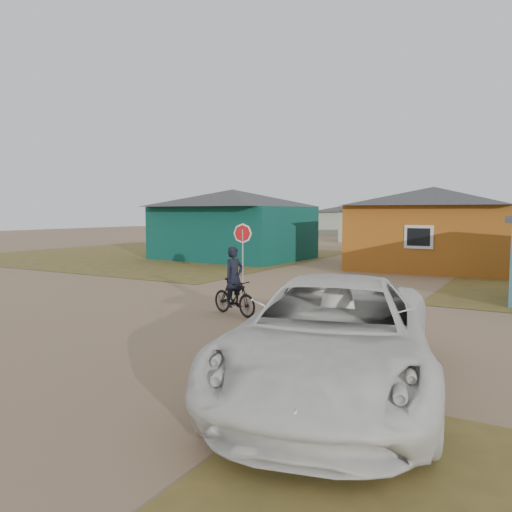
% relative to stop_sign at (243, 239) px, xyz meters
% --- Properties ---
extents(ground, '(120.00, 120.00, 0.00)m').
position_rel_stop_sign_xyz_m(ground, '(2.71, -5.14, -1.69)').
color(ground, '#8E6F52').
extents(grass_nw, '(20.00, 18.00, 0.00)m').
position_rel_stop_sign_xyz_m(grass_nw, '(-11.29, 7.86, -1.69)').
color(grass_nw, brown).
rests_on(grass_nw, ground).
extents(house_teal, '(8.93, 7.08, 4.00)m').
position_rel_stop_sign_xyz_m(house_teal, '(-5.79, 8.36, 0.36)').
color(house_teal, '#0A3C35').
rests_on(house_teal, ground).
extents(house_yellow, '(7.72, 6.76, 3.90)m').
position_rel_stop_sign_xyz_m(house_yellow, '(5.21, 8.86, 0.31)').
color(house_yellow, '#A45919').
rests_on(house_yellow, ground).
extents(house_pale_west, '(7.04, 6.15, 3.60)m').
position_rel_stop_sign_xyz_m(house_pale_west, '(-3.29, 28.86, 0.16)').
color(house_pale_west, '#A0AD94').
rests_on(house_pale_west, ground).
extents(house_pale_north, '(6.28, 5.81, 3.40)m').
position_rel_stop_sign_xyz_m(house_pale_north, '(-11.29, 40.86, 0.06)').
color(house_pale_north, '#A0AD94').
rests_on(house_pale_north, ground).
extents(stop_sign, '(0.73, 0.23, 2.28)m').
position_rel_stop_sign_xyz_m(stop_sign, '(0.00, 0.00, 0.00)').
color(stop_sign, gray).
rests_on(stop_sign, ground).
extents(cyclist, '(1.66, 0.88, 1.81)m').
position_rel_stop_sign_xyz_m(cyclist, '(2.81, -5.02, -1.03)').
color(cyclist, black).
rests_on(cyclist, ground).
extents(vehicle, '(4.23, 6.64, 1.71)m').
position_rel_stop_sign_xyz_m(vehicle, '(7.10, -8.98, -0.84)').
color(vehicle, white).
rests_on(vehicle, ground).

